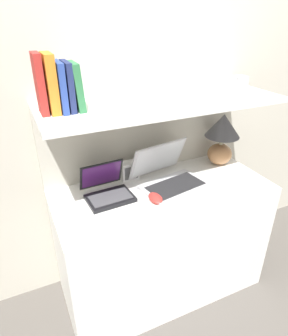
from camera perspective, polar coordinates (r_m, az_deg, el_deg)
ground_plane at (r=2.05m, az=7.10°, el=-26.23°), size 12.00×12.00×0.00m
wall_back at (r=1.80m, az=-0.90°, el=13.24°), size 6.00×0.05×2.40m
desk at (r=1.93m, az=3.48°, el=-13.72°), size 1.23×0.54×0.76m
back_riser at (r=1.99m, az=-0.25°, el=-3.58°), size 1.23×0.04×1.23m
shelf at (r=1.56m, az=3.22°, el=12.49°), size 1.23×0.49×0.03m
table_lamp at (r=1.97m, az=14.64°, el=6.06°), size 0.22×0.22×0.34m
laptop_large at (r=1.73m, az=4.74°, el=-1.69°), size 0.41×0.38×0.23m
laptop_small at (r=1.63m, az=-7.04°, el=-4.19°), size 0.25×0.24×0.18m
computer_mouse at (r=1.59m, az=2.23°, el=-5.76°), size 0.07×0.11×0.03m
router_box at (r=1.78m, az=-2.81°, el=-0.49°), size 0.10×0.07×0.11m
book_red at (r=1.36m, az=-19.26°, el=14.84°), size 0.03×0.12×0.25m
book_orange at (r=1.37m, az=-17.39°, el=15.07°), size 0.04×0.14×0.25m
book_blue at (r=1.38m, az=-15.68°, el=14.63°), size 0.03×0.16×0.21m
book_navy at (r=1.38m, az=-14.26°, el=14.81°), size 0.03×0.15×0.21m
book_green at (r=1.39m, az=-12.87°, el=14.90°), size 0.04×0.15×0.21m
shelf_gadget at (r=1.82m, az=17.60°, el=15.22°), size 0.08×0.06×0.08m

